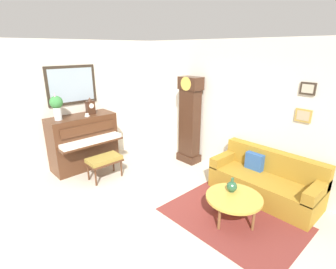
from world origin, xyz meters
TOP-DOWN VIEW (x-y plane):
  - ground_plane at (0.00, 0.00)m, footprint 6.40×6.00m
  - wall_left at (-2.60, 0.00)m, footprint 0.13×4.90m
  - wall_back at (0.00, 2.40)m, footprint 5.30×0.13m
  - area_rug at (1.21, 0.98)m, footprint 2.10×1.50m
  - piano at (-2.23, 0.14)m, footprint 0.87×1.44m
  - piano_bench at (-1.41, 0.18)m, footprint 0.42×0.70m
  - grandfather_clock at (-0.82, 2.13)m, footprint 0.52×0.34m
  - couch at (1.21, 1.98)m, footprint 1.90×0.80m
  - coffee_table at (1.21, 0.97)m, footprint 0.88×0.88m
  - mantel_clock at (-2.23, 0.38)m, footprint 0.13×0.18m
  - flower_vase at (-2.23, -0.35)m, footprint 0.26×0.26m
  - teacup at (-2.12, 0.23)m, footprint 0.12×0.12m
  - green_jug at (1.09, 1.08)m, footprint 0.17×0.17m

SIDE VIEW (x-z plane):
  - ground_plane at x=0.00m, z-range -0.10..0.00m
  - area_rug at x=1.21m, z-range 0.00..0.01m
  - couch at x=1.21m, z-range -0.11..0.73m
  - coffee_table at x=1.21m, z-range 0.18..0.59m
  - piano_bench at x=-1.41m, z-range 0.17..0.65m
  - green_jug at x=1.09m, z-range 0.38..0.62m
  - piano at x=-2.23m, z-range 0.01..1.22m
  - grandfather_clock at x=-0.82m, z-range -0.05..1.98m
  - teacup at x=-2.12m, z-range 1.20..1.26m
  - mantel_clock at x=-2.23m, z-range 1.19..1.57m
  - wall_back at x=0.00m, z-range 0.00..2.80m
  - wall_left at x=-2.60m, z-range 0.01..2.81m
  - flower_vase at x=-2.23m, z-range 1.24..1.82m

